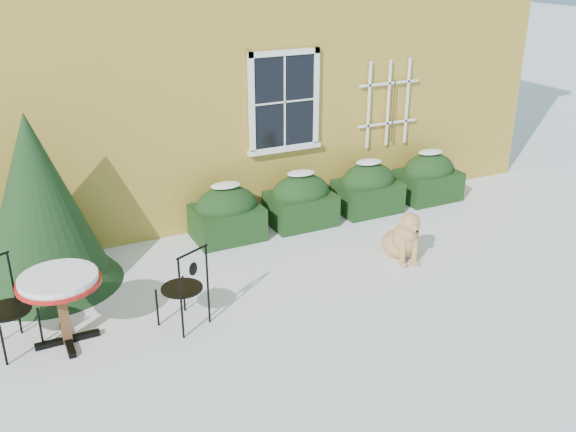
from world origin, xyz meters
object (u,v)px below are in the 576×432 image
evergreen_shrub (40,219)px  patio_chair_near (184,287)px  patio_chair_far (5,306)px  bistro_table (59,287)px  dog (404,239)px

evergreen_shrub → patio_chair_near: evergreen_shrub is taller
patio_chair_far → bistro_table: bearing=-43.0°
evergreen_shrub → bistro_table: size_ratio=2.54×
bistro_table → patio_chair_near: size_ratio=0.89×
dog → patio_chair_near: bearing=-163.9°
bistro_table → patio_chair_far: (-0.59, 0.18, -0.18)m
patio_chair_far → dog: bearing=-27.3°
evergreen_shrub → dog: evergreen_shrub is taller
evergreen_shrub → patio_chair_far: size_ratio=2.20×
dog → evergreen_shrub: bearing=173.1°
evergreen_shrub → patio_chair_near: bearing=-53.8°
evergreen_shrub → dog: (4.76, -1.53, -0.63)m
patio_chair_near → patio_chair_far: 2.00m
patio_chair_near → dog: size_ratio=1.21×
patio_chair_far → dog: (5.36, -0.13, -0.21)m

